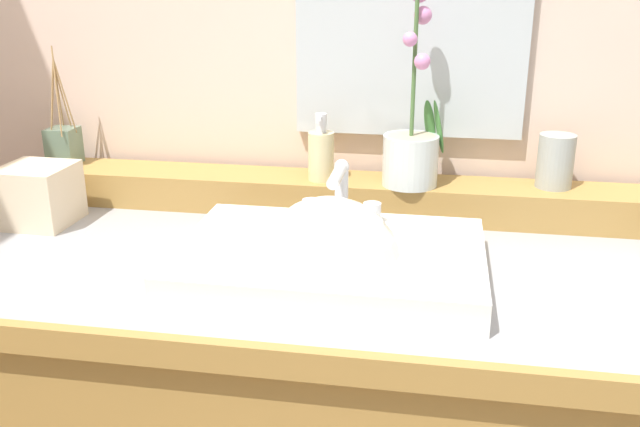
% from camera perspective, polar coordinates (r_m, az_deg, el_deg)
% --- Properties ---
extents(wall_back, '(2.95, 0.20, 2.50)m').
position_cam_1_polar(wall_back, '(1.57, 2.28, 15.79)').
color(wall_back, beige).
rests_on(wall_back, ground).
extents(back_ledge, '(1.34, 0.13, 0.07)m').
position_cam_1_polar(back_ledge, '(1.46, 1.13, 1.55)').
color(back_ledge, '#A37B3D').
rests_on(back_ledge, vanity_cabinet).
extents(sink_basin, '(0.50, 0.35, 0.27)m').
position_cam_1_polar(sink_basin, '(1.15, 0.77, -4.25)').
color(sink_basin, white).
rests_on(sink_basin, vanity_cabinet).
extents(potted_plant, '(0.12, 0.11, 0.38)m').
position_cam_1_polar(potted_plant, '(1.39, 7.44, 5.48)').
color(potted_plant, silver).
rests_on(potted_plant, back_ledge).
extents(soap_dispenser, '(0.05, 0.05, 0.14)m').
position_cam_1_polar(soap_dispenser, '(1.42, 0.09, 4.85)').
color(soap_dispenser, beige).
rests_on(soap_dispenser, back_ledge).
extents(tumbler_cup, '(0.07, 0.07, 0.10)m').
position_cam_1_polar(tumbler_cup, '(1.45, 18.50, 4.04)').
color(tumbler_cup, '#9AA09A').
rests_on(tumbler_cup, back_ledge).
extents(reed_diffuser, '(0.06, 0.07, 0.25)m').
position_cam_1_polar(reed_diffuser, '(1.64, -20.02, 5.28)').
color(reed_diffuser, slate).
rests_on(reed_diffuser, back_ledge).
extents(tissue_box, '(0.13, 0.13, 0.12)m').
position_cam_1_polar(tissue_box, '(1.49, -21.80, 1.41)').
color(tissue_box, beige).
rests_on(tissue_box, vanity_cabinet).
extents(mirror, '(0.46, 0.02, 0.48)m').
position_cam_1_polar(mirror, '(1.45, 7.41, 15.64)').
color(mirror, silver).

